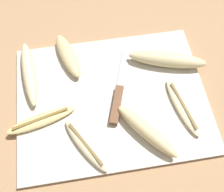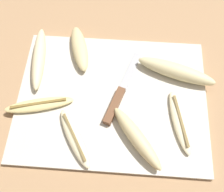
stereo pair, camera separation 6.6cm
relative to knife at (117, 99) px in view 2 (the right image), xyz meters
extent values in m
plane|color=tan|center=(-0.01, 0.01, -0.02)|extent=(4.00, 4.00, 0.00)
cube|color=beige|center=(-0.01, 0.01, -0.01)|extent=(0.48, 0.37, 0.01)
cube|color=brown|center=(-0.01, -0.02, 0.00)|extent=(0.05, 0.10, 0.02)
cube|color=#B7BABF|center=(0.03, 0.09, -0.01)|extent=(0.06, 0.12, 0.00)
ellipsoid|color=beige|center=(0.15, 0.09, 0.01)|extent=(0.21, 0.10, 0.04)
ellipsoid|color=beige|center=(-0.11, 0.14, 0.01)|extent=(0.08, 0.16, 0.03)
ellipsoid|color=beige|center=(0.16, -0.05, 0.00)|extent=(0.07, 0.17, 0.02)
cube|color=olive|center=(0.16, -0.05, 0.01)|extent=(0.03, 0.13, 0.00)
ellipsoid|color=beige|center=(-0.22, 0.10, 0.01)|extent=(0.05, 0.20, 0.03)
ellipsoid|color=#EDD689|center=(-0.19, -0.03, 0.00)|extent=(0.18, 0.07, 0.02)
cube|color=olive|center=(-0.19, -0.03, 0.01)|extent=(0.14, 0.04, 0.00)
ellipsoid|color=beige|center=(-0.09, -0.11, 0.00)|extent=(0.11, 0.15, 0.02)
cube|color=olive|center=(-0.09, -0.11, 0.01)|extent=(0.07, 0.11, 0.00)
ellipsoid|color=beige|center=(0.05, -0.10, 0.01)|extent=(0.14, 0.16, 0.04)
camera|label=1|loc=(-0.06, -0.28, 0.60)|focal=42.00mm
camera|label=2|loc=(0.01, -0.28, 0.60)|focal=42.00mm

